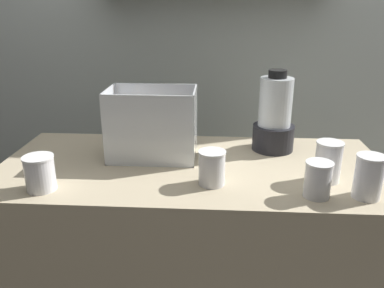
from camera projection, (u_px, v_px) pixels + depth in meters
The scene contains 9 objects.
counter at pixel (192, 267), 1.56m from camera, with size 1.40×0.64×0.90m, color tan.
back_wall_unit at pixel (201, 41), 2.00m from camera, with size 2.60×0.24×2.50m.
carrot_display_bin at pixel (153, 136), 1.45m from camera, with size 0.32×0.20×0.26m.
blender_pitcher at pixel (274, 118), 1.51m from camera, with size 0.16×0.16×0.32m.
juice_cup_pomegranate_far_left at pixel (40, 174), 1.21m from camera, with size 0.10×0.10×0.11m.
juice_cup_mango_left at pixel (212, 170), 1.24m from camera, with size 0.09×0.09×0.11m.
juice_cup_mango_middle at pixel (318, 182), 1.16m from camera, with size 0.08×0.08×0.11m.
juice_cup_pomegranate_right at pixel (328, 163), 1.26m from camera, with size 0.09×0.09×0.14m.
juice_cup_carrot_far_right at pixel (368, 180), 1.15m from camera, with size 0.09×0.09×0.13m.
Camera 1 is at (0.08, -1.29, 1.46)m, focal length 36.33 mm.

